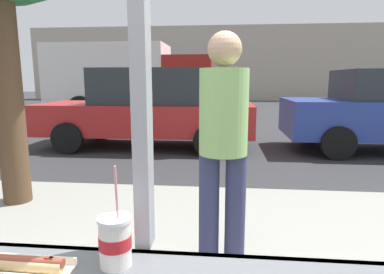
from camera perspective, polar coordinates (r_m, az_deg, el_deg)
ground_plane at (r=9.05m, az=3.83°, el=0.52°), size 60.00×60.00×0.00m
sidewalk_strip at (r=2.90m, az=-0.23°, el=-19.07°), size 16.00×2.80×0.16m
building_facade_far at (r=24.33m, az=5.04°, el=12.62°), size 28.00×1.20×5.22m
soda_cup_left at (r=1.03m, az=-13.27°, el=-17.16°), size 0.10×0.10×0.31m
hotdog_tray_near at (r=1.10m, az=-26.65°, el=-19.46°), size 0.24×0.10×0.05m
parked_car_red at (r=7.30m, az=-7.61°, el=5.04°), size 4.64×1.89×1.72m
box_truck at (r=13.16m, az=-11.04°, el=10.09°), size 6.27×2.44×2.81m
pedestrian at (r=2.17m, az=5.46°, el=-0.54°), size 0.32×0.32×1.63m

